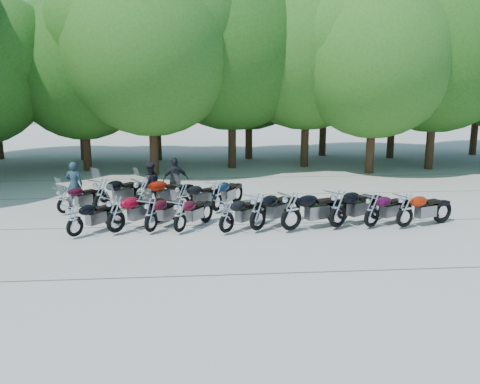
{
  "coord_description": "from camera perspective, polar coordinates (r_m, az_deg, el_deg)",
  "views": [
    {
      "loc": [
        -1.36,
        -14.67,
        4.58
      ],
      "look_at": [
        0.0,
        1.5,
        1.1
      ],
      "focal_mm": 38.0,
      "sensor_mm": 36.0,
      "label": 1
    }
  ],
  "objects": [
    {
      "name": "tree_7",
      "position": [
        29.33,
        21.31,
        14.85
      ],
      "size": [
        8.79,
        8.79,
        10.79
      ],
      "color": "#3A2614",
      "rests_on": "ground"
    },
    {
      "name": "tree_2",
      "position": [
        28.14,
        -17.36,
        13.06
      ],
      "size": [
        7.31,
        7.31,
        8.97
      ],
      "color": "#3A2614",
      "rests_on": "ground"
    },
    {
      "name": "tree_5",
      "position": [
        28.57,
        7.57,
        16.0
      ],
      "size": [
        9.04,
        9.04,
        11.1
      ],
      "color": "#3A2614",
      "rests_on": "ground"
    },
    {
      "name": "ground",
      "position": [
        15.42,
        0.47,
        -5.17
      ],
      "size": [
        90.0,
        90.0,
        0.0
      ],
      "primitive_type": "plane",
      "color": "#9F9B8F",
      "rests_on": "ground"
    },
    {
      "name": "rider_0",
      "position": [
        20.07,
        -18.12,
        0.82
      ],
      "size": [
        0.64,
        0.43,
        1.72
      ],
      "primitive_type": "imported",
      "rotation": [
        0.0,
        0.0,
        3.12
      ],
      "color": "#1F3542",
      "rests_on": "ground"
    },
    {
      "name": "rider_2",
      "position": [
        20.05,
        -7.25,
        1.36
      ],
      "size": [
        1.1,
        0.67,
        1.75
      ],
      "primitive_type": "imported",
      "rotation": [
        0.0,
        0.0,
        3.4
      ],
      "color": "black",
      "rests_on": "ground"
    },
    {
      "name": "motorcycle_1",
      "position": [
        16.02,
        -13.81,
        -2.32
      ],
      "size": [
        2.16,
        2.31,
        1.37
      ],
      "primitive_type": null,
      "rotation": [
        0.0,
        0.0,
        2.42
      ],
      "color": "maroon",
      "rests_on": "ground"
    },
    {
      "name": "motorcycle_4",
      "position": [
        15.58,
        -1.52,
        -2.59
      ],
      "size": [
        2.07,
        2.02,
        1.26
      ],
      "primitive_type": null,
      "rotation": [
        0.0,
        0.0,
        2.33
      ],
      "color": "black",
      "rests_on": "ground"
    },
    {
      "name": "tree_11",
      "position": [
        31.2,
        -9.49,
        13.62
      ],
      "size": [
        7.56,
        7.56,
        9.28
      ],
      "color": "#3A2614",
      "rests_on": "ground"
    },
    {
      "name": "rider_1",
      "position": [
        19.24,
        -10.06,
        0.78
      ],
      "size": [
        1.02,
        0.9,
        1.73
      ],
      "primitive_type": "imported",
      "rotation": [
        0.0,
        0.0,
        3.49
      ],
      "color": "black",
      "rests_on": "ground"
    },
    {
      "name": "motorcycle_3",
      "position": [
        15.77,
        -6.77,
        -2.59
      ],
      "size": [
        1.7,
        2.14,
        1.2
      ],
      "primitive_type": null,
      "rotation": [
        0.0,
        0.0,
        2.57
      ],
      "color": "#3E0816",
      "rests_on": "ground"
    },
    {
      "name": "motorcycle_12",
      "position": [
        18.52,
        -10.87,
        -0.19
      ],
      "size": [
        2.53,
        1.92,
        1.41
      ],
      "primitive_type": null,
      "rotation": [
        0.0,
        0.0,
        2.1
      ],
      "color": "maroon",
      "rests_on": "ground"
    },
    {
      "name": "motorcycle_11",
      "position": [
        18.75,
        -15.28,
        -0.24
      ],
      "size": [
        2.23,
        2.39,
        1.42
      ],
      "primitive_type": null,
      "rotation": [
        0.0,
        0.0,
        2.42
      ],
      "color": "black",
      "rests_on": "ground"
    },
    {
      "name": "motorcycle_2",
      "position": [
        15.9,
        -9.99,
        -2.5
      ],
      "size": [
        1.67,
        2.24,
        1.24
      ],
      "primitive_type": null,
      "rotation": [
        0.0,
        0.0,
        2.62
      ],
      "color": "#360710",
      "rests_on": "ground"
    },
    {
      "name": "motorcycle_14",
      "position": [
        18.2,
        -2.65,
        -0.35
      ],
      "size": [
        1.79,
        2.36,
        1.31
      ],
      "primitive_type": null,
      "rotation": [
        0.0,
        0.0,
        2.61
      ],
      "color": "#0B1B33",
      "rests_on": "ground"
    },
    {
      "name": "motorcycle_13",
      "position": [
        18.25,
        -6.5,
        -0.55
      ],
      "size": [
        2.16,
        1.69,
        1.21
      ],
      "primitive_type": null,
      "rotation": [
        0.0,
        0.0,
        2.13
      ],
      "color": "black",
      "rests_on": "ground"
    },
    {
      "name": "tree_14",
      "position": [
        33.05,
        17.07,
        13.75
      ],
      "size": [
        8.02,
        8.02,
        9.84
      ],
      "color": "#3A2614",
      "rests_on": "ground"
    },
    {
      "name": "tree_6",
      "position": [
        27.02,
        14.93,
        14.32
      ],
      "size": [
        8.0,
        8.0,
        9.82
      ],
      "color": "#3A2614",
      "rests_on": "ground"
    },
    {
      "name": "tree_13",
      "position": [
        33.16,
        9.56,
        14.46
      ],
      "size": [
        8.31,
        8.31,
        10.2
      ],
      "color": "#3A2614",
      "rests_on": "ground"
    },
    {
      "name": "motorcycle_0",
      "position": [
        16.0,
        -18.1,
        -2.92
      ],
      "size": [
        1.81,
        2.06,
        1.19
      ],
      "primitive_type": null,
      "rotation": [
        0.0,
        0.0,
        2.48
      ],
      "color": "black",
      "rests_on": "ground"
    },
    {
      "name": "motorcycle_8",
      "position": [
        16.74,
        14.6,
        -1.93
      ],
      "size": [
        2.28,
        1.71,
        1.27
      ],
      "primitive_type": null,
      "rotation": [
        0.0,
        0.0,
        2.09
      ],
      "color": "#3C0826",
      "rests_on": "ground"
    },
    {
      "name": "motorcycle_5",
      "position": [
        15.79,
        2.02,
        -2.12
      ],
      "size": [
        2.32,
        2.24,
        1.4
      ],
      "primitive_type": null,
      "rotation": [
        0.0,
        0.0,
        2.32
      ],
      "color": "black",
      "rests_on": "ground"
    },
    {
      "name": "motorcycle_9",
      "position": [
        17.01,
        18.05,
        -1.86
      ],
      "size": [
        2.4,
        1.49,
        1.3
      ],
      "primitive_type": null,
      "rotation": [
        0.0,
        0.0,
        1.94
      ],
      "color": "#9F1D05",
      "rests_on": "ground"
    },
    {
      "name": "motorcycle_7",
      "position": [
        16.39,
        10.94,
        -1.71
      ],
      "size": [
        2.58,
        2.08,
        1.45
      ],
      "primitive_type": null,
      "rotation": [
        0.0,
        0.0,
        2.16
      ],
      "color": "black",
      "rests_on": "ground"
    },
    {
      "name": "tree_12",
      "position": [
        31.31,
        1.02,
        14.2
      ],
      "size": [
        7.88,
        7.88,
        9.67
      ],
      "color": "#3A2614",
      "rests_on": "ground"
    },
    {
      "name": "tree_10",
      "position": [
        32.4,
        -17.65,
        13.46
      ],
      "size": [
        7.78,
        7.78,
        9.55
      ],
      "color": "#3A2614",
      "rests_on": "ground"
    },
    {
      "name": "motorcycle_6",
      "position": [
        15.84,
        5.77,
        -2.04
      ],
      "size": [
        2.67,
        1.75,
        1.45
      ],
      "primitive_type": null,
      "rotation": [
        0.0,
        0.0,
        1.98
      ],
      "color": "black",
      "rests_on": "ground"
    },
    {
      "name": "motorcycle_10",
      "position": [
        18.97,
        -19.15,
        -0.77
      ],
      "size": [
        1.85,
        1.89,
        1.15
      ],
      "primitive_type": null,
      "rotation": [
        0.0,
        0.0,
        2.37
      ],
      "color": "black",
      "rests_on": "ground"
    },
    {
      "name": "tree_3",
      "position": [
        26.06,
        -10.04,
        15.76
      ],
      "size": [
        8.7,
        8.7,
        10.67
      ],
      "color": "#3A2614",
      "rests_on": "ground"
    },
    {
      "name": "tree_4",
      "position": [
        27.9,
        -0.93,
        16.33
      ],
      "size": [
        9.13,
        9.13,
        11.2
      ],
      "color": "#3A2614",
      "rests_on": "ground"
    }
  ]
}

